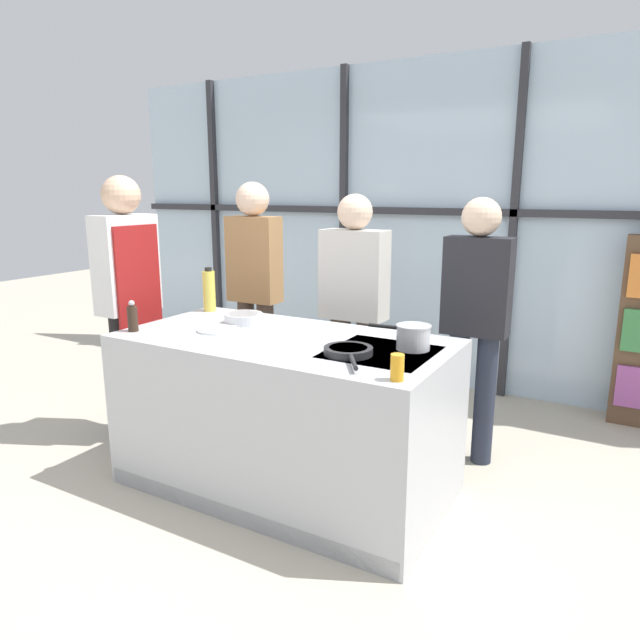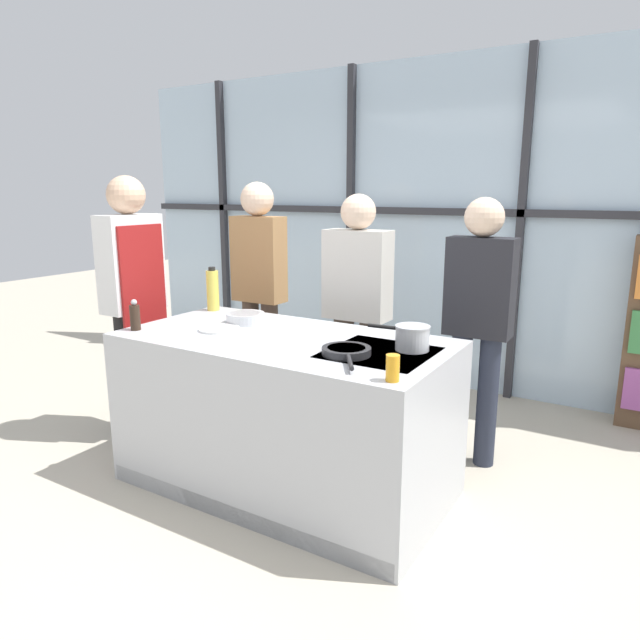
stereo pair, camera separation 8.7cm
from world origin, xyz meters
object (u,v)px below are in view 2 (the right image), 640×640
spectator_center_left (357,303)px  white_plate (219,329)px  saucepan (412,337)px  pepper_grinder (135,316)px  oil_bottle (213,290)px  frying_pan (346,351)px  spectator_far_left (259,282)px  spectator_center_right (478,315)px  mixing_bowl (246,317)px  chef (134,291)px  juice_glass_near (393,368)px

spectator_center_left → white_plate: spectator_center_left is taller
saucepan → pepper_grinder: pepper_grinder is taller
saucepan → oil_bottle: 1.57m
frying_pan → white_plate: (-0.89, 0.07, -0.01)m
spectator_far_left → spectator_center_right: 1.68m
frying_pan → mixing_bowl: size_ratio=1.68×
white_plate → oil_bottle: (-0.41, 0.42, 0.13)m
mixing_bowl → oil_bottle: oil_bottle is taller
spectator_center_right → white_plate: size_ratio=6.97×
saucepan → pepper_grinder: bearing=-164.3°
chef → frying_pan: size_ratio=4.52×
white_plate → juice_glass_near: juice_glass_near is taller
spectator_far_left → pepper_grinder: spectator_far_left is taller
oil_bottle → spectator_center_right: bearing=17.6°
spectator_center_left → pepper_grinder: size_ratio=9.21×
frying_pan → juice_glass_near: juice_glass_near is taller
oil_bottle → juice_glass_near: oil_bottle is taller
spectator_center_right → mixing_bowl: size_ratio=7.04×
white_plate → pepper_grinder: 0.50m
spectator_center_left → juice_glass_near: spectator_center_left is taller
spectator_far_left → pepper_grinder: 1.20m
spectator_far_left → spectator_center_right: (1.68, -0.00, -0.07)m
spectator_center_left → white_plate: bearing=66.1°
spectator_far_left → pepper_grinder: size_ratio=9.66×
pepper_grinder → chef: bearing=139.3°
juice_glass_near → spectator_center_right: bearing=89.7°
chef → saucepan: bearing=91.1°
mixing_bowl → pepper_grinder: size_ratio=1.30×
pepper_grinder → oil_bottle: bearing=89.1°
spectator_far_left → oil_bottle: 0.53m
saucepan → spectator_center_right: bearing=80.7°
spectator_center_left → juice_glass_near: size_ratio=14.43×
spectator_far_left → spectator_center_left: spectator_far_left is taller
chef → spectator_center_right: (2.15, 0.80, -0.07)m
chef → spectator_far_left: size_ratio=1.02×
spectator_center_left → white_plate: (-0.42, -0.95, -0.04)m
spectator_center_right → white_plate: spectator_center_right is taller
spectator_far_left → oil_bottle: (0.01, -0.53, 0.02)m
spectator_far_left → mixing_bowl: 0.85m
saucepan → oil_bottle: (-1.55, 0.23, 0.07)m
spectator_center_right → frying_pan: bearing=70.2°
frying_pan → white_plate: 0.90m
spectator_center_left → juice_glass_near: 1.51m
saucepan → white_plate: bearing=-170.6°
frying_pan → pepper_grinder: 1.33m
saucepan → juice_glass_near: saucepan is taller
chef → pepper_grinder: chef is taller
spectator_center_right → white_plate: 1.58m
spectator_far_left → juice_glass_near: (1.67, -1.26, -0.07)m
spectator_center_left → oil_bottle: bearing=32.5°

